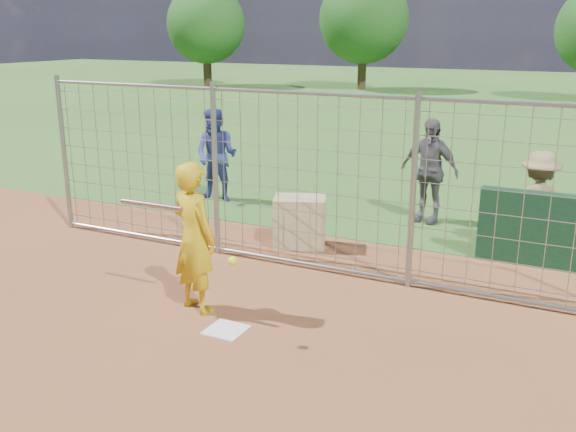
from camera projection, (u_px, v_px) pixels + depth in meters
The scene contains 10 objects.
ground at pixel (235, 324), 7.52m from camera, with size 100.00×100.00×0.00m, color #2D591E.
home_plate at pixel (226, 330), 7.35m from camera, with size 0.43×0.43×0.02m, color silver.
dugout_wall at pixel (573, 234), 9.02m from camera, with size 2.60×0.20×1.10m, color #11381E.
batter at pixel (194, 238), 7.67m from camera, with size 0.68×0.44×1.85m, color gold.
bystander_a at pixel (216, 156), 12.63m from camera, with size 0.90×0.70×1.85m, color navy.
bystander_b at pixel (429, 170), 11.28m from camera, with size 1.09×0.45×1.86m, color #525156.
bystander_c at pixel (537, 205), 9.53m from camera, with size 1.05×0.60×1.62m, color olive.
equipment_bin at pixel (300, 222), 10.11m from camera, with size 0.80×0.55×0.80m, color #C9B87E.
equipment_in_play at pixel (170, 218), 7.36m from camera, with size 1.73×0.34×0.49m.
backstop_fence at pixel (307, 184), 8.89m from camera, with size 9.08×0.08×2.60m.
Camera 1 is at (3.60, -5.87, 3.34)m, focal length 40.00 mm.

